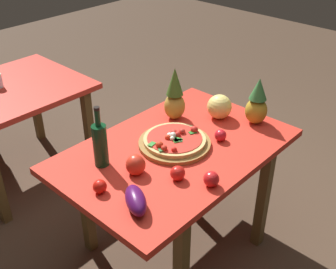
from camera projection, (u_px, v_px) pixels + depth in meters
ground_plane at (175, 244)px, 2.71m from camera, size 10.00×10.00×0.00m
display_table at (176, 161)px, 2.36m from camera, size 1.31×0.86×0.76m
background_table at (10, 101)px, 3.02m from camera, size 1.03×0.87×0.76m
pizza_board at (175, 143)px, 2.32m from camera, size 0.40×0.40×0.02m
pizza at (175, 139)px, 2.31m from camera, size 0.35×0.35×0.06m
wine_bottle at (100, 144)px, 2.11m from camera, size 0.08×0.08×0.34m
pineapple_left at (257, 103)px, 2.48m from camera, size 0.13×0.13×0.29m
pineapple_right at (175, 96)px, 2.52m from camera, size 0.13×0.13×0.33m
melon at (219, 107)px, 2.56m from camera, size 0.15×0.15×0.15m
bell_pepper at (136, 165)px, 2.08m from camera, size 0.10×0.10×0.11m
eggplant at (136, 200)px, 1.86m from camera, size 0.18×0.22×0.09m
tomato_at_corner at (178, 173)px, 2.05m from camera, size 0.08×0.08×0.08m
tomato_by_bottle at (211, 179)px, 2.00m from camera, size 0.08×0.08×0.08m
tomato_beside_pepper at (220, 135)px, 2.35m from camera, size 0.07×0.07×0.07m
tomato_near_board at (100, 186)px, 1.96m from camera, size 0.07×0.07×0.07m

